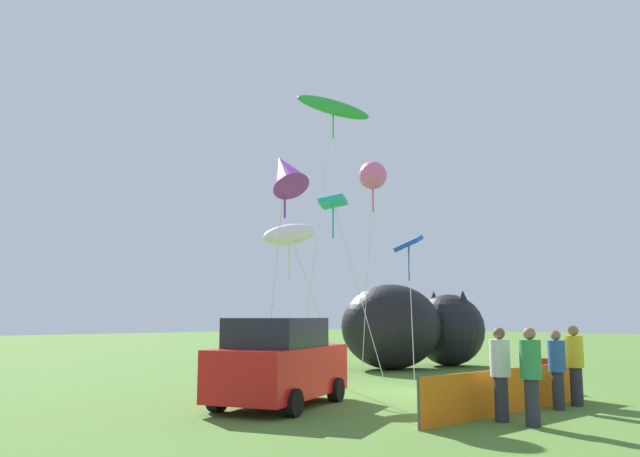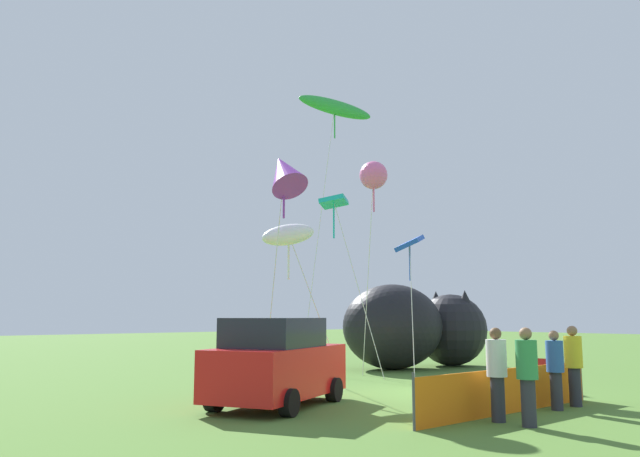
{
  "view_description": "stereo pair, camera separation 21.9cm",
  "coord_description": "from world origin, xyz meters",
  "px_view_note": "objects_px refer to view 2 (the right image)",
  "views": [
    {
      "loc": [
        -13.77,
        -10.23,
        2.01
      ],
      "look_at": [
        -0.74,
        4.04,
        4.73
      ],
      "focal_mm": 35.0,
      "sensor_mm": 36.0,
      "label": 1
    },
    {
      "loc": [
        -13.6,
        -10.38,
        2.01
      ],
      "look_at": [
        -0.74,
        4.04,
        4.73
      ],
      "focal_mm": 35.0,
      "sensor_mm": 36.0,
      "label": 2
    }
  ],
  "objects_px": {
    "parked_car": "(277,363)",
    "kite_blue_box": "(410,245)",
    "kite_green_fish": "(334,108)",
    "spectator_in_red_shirt": "(497,370)",
    "spectator_in_yellow_shirt": "(527,372)",
    "spectator_in_white_shirt": "(555,366)",
    "folding_chair": "(544,373)",
    "spectator_in_blue_shirt": "(574,362)",
    "kite_white_ghost": "(289,235)",
    "kite_pink_octopus": "(373,176)",
    "kite_purple_delta": "(284,172)",
    "inflatable_cat": "(413,329)",
    "kite_teal_diamond": "(334,205)"
  },
  "relations": [
    {
      "from": "spectator_in_yellow_shirt",
      "to": "spectator_in_white_shirt",
      "type": "height_order",
      "value": "spectator_in_yellow_shirt"
    },
    {
      "from": "kite_purple_delta",
      "to": "kite_blue_box",
      "type": "xyz_separation_m",
      "value": [
        6.24,
        0.79,
        -1.5
      ]
    },
    {
      "from": "spectator_in_red_shirt",
      "to": "folding_chair",
      "type": "bearing_deg",
      "value": 19.48
    },
    {
      "from": "parked_car",
      "to": "kite_green_fish",
      "type": "relative_size",
      "value": 0.39
    },
    {
      "from": "spectator_in_blue_shirt",
      "to": "kite_pink_octopus",
      "type": "relative_size",
      "value": 0.24
    },
    {
      "from": "spectator_in_blue_shirt",
      "to": "kite_white_ghost",
      "type": "distance_m",
      "value": 8.23
    },
    {
      "from": "kite_green_fish",
      "to": "spectator_in_white_shirt",
      "type": "bearing_deg",
      "value": -108.53
    },
    {
      "from": "parked_car",
      "to": "spectator_in_red_shirt",
      "type": "bearing_deg",
      "value": -91.68
    },
    {
      "from": "spectator_in_red_shirt",
      "to": "spectator_in_blue_shirt",
      "type": "height_order",
      "value": "spectator_in_blue_shirt"
    },
    {
      "from": "spectator_in_white_shirt",
      "to": "kite_green_fish",
      "type": "relative_size",
      "value": 0.15
    },
    {
      "from": "spectator_in_blue_shirt",
      "to": "kite_purple_delta",
      "type": "relative_size",
      "value": 0.27
    },
    {
      "from": "spectator_in_yellow_shirt",
      "to": "kite_teal_diamond",
      "type": "bearing_deg",
      "value": 66.89
    },
    {
      "from": "kite_white_ghost",
      "to": "kite_purple_delta",
      "type": "bearing_deg",
      "value": -137.05
    },
    {
      "from": "kite_green_fish",
      "to": "kite_purple_delta",
      "type": "relative_size",
      "value": 1.65
    },
    {
      "from": "inflatable_cat",
      "to": "kite_green_fish",
      "type": "height_order",
      "value": "kite_green_fish"
    },
    {
      "from": "kite_pink_octopus",
      "to": "kite_purple_delta",
      "type": "height_order",
      "value": "kite_pink_octopus"
    },
    {
      "from": "kite_blue_box",
      "to": "kite_white_ghost",
      "type": "relative_size",
      "value": 1.0
    },
    {
      "from": "spectator_in_red_shirt",
      "to": "kite_blue_box",
      "type": "relative_size",
      "value": 0.37
    },
    {
      "from": "parked_car",
      "to": "kite_blue_box",
      "type": "relative_size",
      "value": 0.89
    },
    {
      "from": "kite_teal_diamond",
      "to": "spectator_in_white_shirt",
      "type": "bearing_deg",
      "value": -101.2
    },
    {
      "from": "parked_car",
      "to": "kite_blue_box",
      "type": "distance_m",
      "value": 9.05
    },
    {
      "from": "spectator_in_white_shirt",
      "to": "kite_white_ghost",
      "type": "distance_m",
      "value": 8.02
    },
    {
      "from": "inflatable_cat",
      "to": "spectator_in_yellow_shirt",
      "type": "xyz_separation_m",
      "value": [
        -8.51,
        -9.81,
        -0.51
      ]
    },
    {
      "from": "kite_white_ghost",
      "to": "kite_teal_diamond",
      "type": "xyz_separation_m",
      "value": [
        3.57,
        1.88,
        1.58
      ]
    },
    {
      "from": "spectator_in_yellow_shirt",
      "to": "spectator_in_white_shirt",
      "type": "bearing_deg",
      "value": 16.21
    },
    {
      "from": "spectator_in_yellow_shirt",
      "to": "kite_pink_octopus",
      "type": "xyz_separation_m",
      "value": [
        4.89,
        8.43,
        5.9
      ]
    },
    {
      "from": "spectator_in_blue_shirt",
      "to": "kite_purple_delta",
      "type": "height_order",
      "value": "kite_purple_delta"
    },
    {
      "from": "spectator_in_white_shirt",
      "to": "kite_green_fish",
      "type": "xyz_separation_m",
      "value": [
        3.66,
        10.91,
        9.47
      ]
    },
    {
      "from": "spectator_in_blue_shirt",
      "to": "parked_car",
      "type": "bearing_deg",
      "value": 138.68
    },
    {
      "from": "folding_chair",
      "to": "spectator_in_blue_shirt",
      "type": "relative_size",
      "value": 0.49
    },
    {
      "from": "parked_car",
      "to": "inflatable_cat",
      "type": "distance_m",
      "value": 11.4
    },
    {
      "from": "parked_car",
      "to": "spectator_in_red_shirt",
      "type": "relative_size",
      "value": 2.42
    },
    {
      "from": "kite_green_fish",
      "to": "spectator_in_yellow_shirt",
      "type": "bearing_deg",
      "value": -117.32
    },
    {
      "from": "kite_pink_octopus",
      "to": "kite_purple_delta",
      "type": "relative_size",
      "value": 1.1
    },
    {
      "from": "parked_car",
      "to": "kite_green_fish",
      "type": "bearing_deg",
      "value": 14.19
    },
    {
      "from": "spectator_in_white_shirt",
      "to": "kite_blue_box",
      "type": "xyz_separation_m",
      "value": [
        3.7,
        7.13,
        3.54
      ]
    },
    {
      "from": "spectator_in_white_shirt",
      "to": "spectator_in_red_shirt",
      "type": "bearing_deg",
      "value": 179.87
    },
    {
      "from": "inflatable_cat",
      "to": "spectator_in_white_shirt",
      "type": "height_order",
      "value": "inflatable_cat"
    },
    {
      "from": "spectator_in_red_shirt",
      "to": "kite_green_fish",
      "type": "distance_m",
      "value": 15.58
    },
    {
      "from": "kite_green_fish",
      "to": "spectator_in_red_shirt",
      "type": "bearing_deg",
      "value": -118.51
    },
    {
      "from": "folding_chair",
      "to": "spectator_in_yellow_shirt",
      "type": "height_order",
      "value": "spectator_in_yellow_shirt"
    },
    {
      "from": "kite_green_fish",
      "to": "kite_blue_box",
      "type": "height_order",
      "value": "kite_green_fish"
    },
    {
      "from": "kite_purple_delta",
      "to": "kite_teal_diamond",
      "type": "relative_size",
      "value": 1.08
    },
    {
      "from": "folding_chair",
      "to": "kite_blue_box",
      "type": "distance_m",
      "value": 6.76
    },
    {
      "from": "folding_chair",
      "to": "inflatable_cat",
      "type": "bearing_deg",
      "value": -123.43
    },
    {
      "from": "kite_green_fish",
      "to": "kite_white_ghost",
      "type": "xyz_separation_m",
      "value": [
        -5.46,
        -3.87,
        -6.06
      ]
    },
    {
      "from": "inflatable_cat",
      "to": "spectator_in_yellow_shirt",
      "type": "bearing_deg",
      "value": -121.74
    },
    {
      "from": "spectator_in_red_shirt",
      "to": "spectator_in_blue_shirt",
      "type": "bearing_deg",
      "value": -0.03
    },
    {
      "from": "spectator_in_red_shirt",
      "to": "kite_pink_octopus",
      "type": "distance_m",
      "value": 10.88
    },
    {
      "from": "kite_green_fish",
      "to": "parked_car",
      "type": "bearing_deg",
      "value": -140.6
    }
  ]
}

